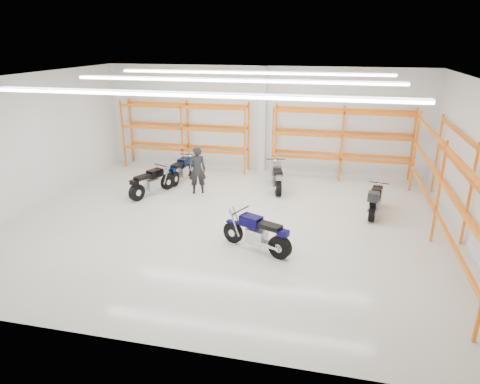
% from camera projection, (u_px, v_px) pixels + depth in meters
% --- Properties ---
extents(ground, '(14.00, 14.00, 0.00)m').
position_uv_depth(ground, '(229.00, 222.00, 13.75)').
color(ground, beige).
rests_on(ground, ground).
extents(room_shell, '(14.02, 12.02, 4.51)m').
position_uv_depth(room_shell, '(228.00, 120.00, 12.66)').
color(room_shell, white).
rests_on(room_shell, ground).
extents(motorcycle_main, '(2.10, 1.10, 1.09)m').
position_uv_depth(motorcycle_main, '(259.00, 234.00, 11.73)').
color(motorcycle_main, black).
rests_on(motorcycle_main, ground).
extents(motorcycle_back_a, '(1.06, 2.02, 1.06)m').
position_uv_depth(motorcycle_back_a, '(150.00, 183.00, 15.91)').
color(motorcycle_back_a, black).
rests_on(motorcycle_back_a, ground).
extents(motorcycle_back_b, '(0.71, 2.08, 1.02)m').
position_uv_depth(motorcycle_back_b, '(181.00, 170.00, 17.50)').
color(motorcycle_back_b, black).
rests_on(motorcycle_back_b, ground).
extents(motorcycle_back_c, '(0.83, 2.19, 1.09)m').
position_uv_depth(motorcycle_back_c, '(277.00, 177.00, 16.51)').
color(motorcycle_back_c, black).
rests_on(motorcycle_back_c, ground).
extents(motorcycle_back_d, '(0.77, 2.05, 1.06)m').
position_uv_depth(motorcycle_back_d, '(375.00, 201.00, 14.10)').
color(motorcycle_back_d, black).
rests_on(motorcycle_back_d, ground).
extents(standing_man, '(0.78, 0.66, 1.82)m').
position_uv_depth(standing_man, '(197.00, 170.00, 16.05)').
color(standing_man, black).
rests_on(standing_man, ground).
extents(structural_column, '(0.32, 0.32, 4.50)m').
position_uv_depth(structural_column, '(262.00, 120.00, 18.32)').
color(structural_column, white).
rests_on(structural_column, ground).
extents(pallet_racking_back_left, '(5.67, 0.87, 3.00)m').
position_uv_depth(pallet_racking_back_left, '(185.00, 129.00, 18.88)').
color(pallet_racking_back_left, orange).
rests_on(pallet_racking_back_left, ground).
extents(pallet_racking_back_right, '(5.67, 0.87, 3.00)m').
position_uv_depth(pallet_racking_back_right, '(342.00, 137.00, 17.45)').
color(pallet_racking_back_right, orange).
rests_on(pallet_racking_back_right, ground).
extents(pallet_racking_side, '(0.87, 9.07, 3.00)m').
position_uv_depth(pallet_racking_side, '(456.00, 183.00, 11.77)').
color(pallet_racking_side, orange).
rests_on(pallet_racking_side, ground).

